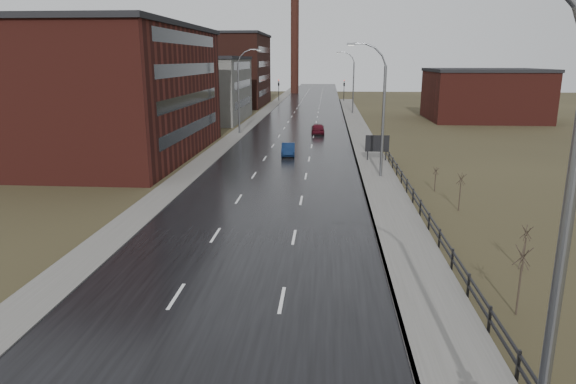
% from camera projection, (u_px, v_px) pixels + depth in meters
% --- Properties ---
extents(road, '(14.00, 300.00, 0.06)m').
position_uv_depth(road, '(296.00, 136.00, 68.37)').
color(road, black).
rests_on(road, ground).
extents(sidewalk_right, '(3.20, 180.00, 0.18)m').
position_uv_depth(sidewalk_right, '(379.00, 180.00, 43.59)').
color(sidewalk_right, '#595651').
rests_on(sidewalk_right, ground).
extents(curb_right, '(0.16, 180.00, 0.18)m').
position_uv_depth(curb_right, '(361.00, 179.00, 43.70)').
color(curb_right, slate).
rests_on(curb_right, ground).
extents(sidewalk_left, '(2.40, 260.00, 0.12)m').
position_uv_depth(sidewalk_left, '(236.00, 136.00, 68.97)').
color(sidewalk_left, '#595651').
rests_on(sidewalk_left, ground).
extents(warehouse_near, '(22.44, 28.56, 13.50)m').
position_uv_depth(warehouse_near, '(88.00, 91.00, 53.75)').
color(warehouse_near, '#471914').
rests_on(warehouse_near, ground).
extents(warehouse_mid, '(16.32, 20.40, 10.50)m').
position_uv_depth(warehouse_mid, '(196.00, 89.00, 85.76)').
color(warehouse_mid, slate).
rests_on(warehouse_mid, ground).
extents(warehouse_far, '(26.52, 24.48, 15.50)m').
position_uv_depth(warehouse_far, '(207.00, 70.00, 114.46)').
color(warehouse_far, '#331611').
rests_on(warehouse_far, ground).
extents(building_right, '(18.36, 16.32, 8.50)m').
position_uv_depth(building_right, '(484.00, 94.00, 86.30)').
color(building_right, '#471914').
rests_on(building_right, ground).
extents(smokestack, '(2.70, 2.70, 30.70)m').
position_uv_depth(smokestack, '(295.00, 40.00, 151.79)').
color(smokestack, '#331611').
rests_on(smokestack, ground).
extents(streetlight_main, '(3.91, 0.29, 12.11)m').
position_uv_depth(streetlight_main, '(544.00, 263.00, 10.24)').
color(streetlight_main, slate).
rests_on(streetlight_main, ground).
extents(streetlight_right_mid, '(3.36, 0.28, 11.35)m').
position_uv_depth(streetlight_right_mid, '(380.00, 110.00, 43.12)').
color(streetlight_right_mid, slate).
rests_on(streetlight_right_mid, ground).
extents(streetlight_left, '(3.36, 0.28, 11.35)m').
position_uv_depth(streetlight_left, '(241.00, 91.00, 69.41)').
color(streetlight_left, slate).
rests_on(streetlight_left, ground).
extents(streetlight_right_far, '(3.36, 0.28, 11.35)m').
position_uv_depth(streetlight_right_far, '(352.00, 82.00, 95.24)').
color(streetlight_right_far, slate).
rests_on(streetlight_right_far, ground).
extents(guardrail, '(0.10, 53.05, 1.10)m').
position_uv_depth(guardrail, '(442.00, 240.00, 27.20)').
color(guardrail, black).
rests_on(guardrail, ground).
extents(shrub_c, '(0.69, 0.73, 2.93)m').
position_uv_depth(shrub_c, '(520.00, 279.00, 20.33)').
color(shrub_c, '#382D23').
rests_on(shrub_c, ground).
extents(shrub_d, '(0.55, 0.58, 2.31)m').
position_uv_depth(shrub_d, '(525.00, 247.00, 24.71)').
color(shrub_d, '#382D23').
rests_on(shrub_d, ground).
extents(shrub_e, '(0.61, 0.65, 2.59)m').
position_uv_depth(shrub_e, '(460.00, 191.00, 34.61)').
color(shrub_e, '#382D23').
rests_on(shrub_e, ground).
extents(shrub_f, '(0.46, 0.48, 1.90)m').
position_uv_depth(shrub_f, '(435.00, 179.00, 39.82)').
color(shrub_f, '#382D23').
rests_on(shrub_f, ground).
extents(billboard, '(2.36, 0.17, 2.70)m').
position_uv_depth(billboard, '(377.00, 144.00, 51.11)').
color(billboard, black).
rests_on(billboard, ground).
extents(traffic_light_left, '(0.58, 2.73, 5.30)m').
position_uv_depth(traffic_light_left, '(279.00, 82.00, 125.72)').
color(traffic_light_left, black).
rests_on(traffic_light_left, ground).
extents(traffic_light_right, '(0.58, 2.73, 5.30)m').
position_uv_depth(traffic_light_right, '(344.00, 82.00, 124.54)').
color(traffic_light_right, black).
rests_on(traffic_light_right, ground).
extents(car_near, '(1.61, 4.06, 1.32)m').
position_uv_depth(car_near, '(288.00, 150.00, 54.62)').
color(car_near, '#0C1C3D').
rests_on(car_near, ground).
extents(car_far, '(1.94, 4.48, 1.51)m').
position_uv_depth(car_far, '(318.00, 129.00, 70.40)').
color(car_far, '#4B0C17').
rests_on(car_far, ground).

